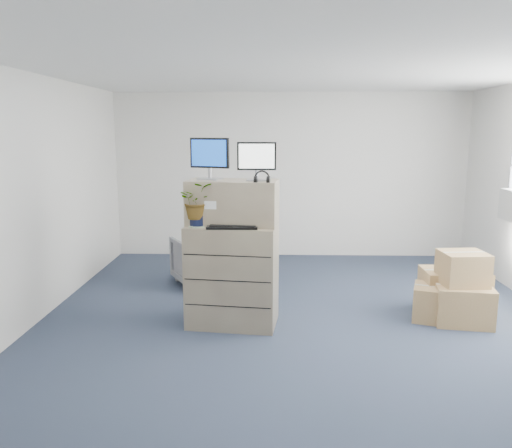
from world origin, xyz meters
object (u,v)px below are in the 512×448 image
(monitor_right, at_px, (257,159))
(keyboard, at_px, (232,227))
(potted_plant, at_px, (197,206))
(office_chair, at_px, (202,258))
(filing_cabinet_lower, at_px, (233,275))
(water_bottle, at_px, (242,212))
(monitor_left, at_px, (209,156))

(monitor_right, relative_size, keyboard, 0.77)
(potted_plant, height_order, office_chair, potted_plant)
(filing_cabinet_lower, distance_m, keyboard, 0.61)
(water_bottle, bearing_deg, keyboard, -113.15)
(monitor_left, xyz_separation_m, potted_plant, (-0.12, -0.22, -0.52))
(filing_cabinet_lower, relative_size, office_chair, 1.53)
(monitor_left, distance_m, office_chair, 2.07)
(monitor_right, height_order, water_bottle, monitor_right)
(filing_cabinet_lower, relative_size, monitor_left, 2.50)
(keyboard, bearing_deg, water_bottle, 66.89)
(monitor_right, xyz_separation_m, office_chair, (-0.82, 1.50, -1.49))
(filing_cabinet_lower, distance_m, potted_plant, 0.88)
(monitor_left, xyz_separation_m, keyboard, (0.27, -0.29, -0.73))
(filing_cabinet_lower, bearing_deg, keyboard, -77.76)
(monitor_right, xyz_separation_m, water_bottle, (-0.16, 0.05, -0.59))
(monitor_left, relative_size, keyboard, 0.84)
(filing_cabinet_lower, height_order, potted_plant, potted_plant)
(monitor_left, height_order, potted_plant, monitor_left)
(water_bottle, height_order, office_chair, water_bottle)
(water_bottle, relative_size, potted_plant, 0.57)
(monitor_left, height_order, office_chair, monitor_left)
(filing_cabinet_lower, xyz_separation_m, water_bottle, (0.11, 0.04, 0.70))
(potted_plant, bearing_deg, monitor_left, 62.65)
(filing_cabinet_lower, height_order, monitor_right, monitor_right)
(potted_plant, relative_size, office_chair, 0.63)
(office_chair, bearing_deg, monitor_right, 88.85)
(keyboard, bearing_deg, office_chair, 108.81)
(keyboard, xyz_separation_m, potted_plant, (-0.38, 0.07, 0.21))
(filing_cabinet_lower, xyz_separation_m, office_chair, (-0.55, 1.50, -0.20))
(filing_cabinet_lower, height_order, office_chair, filing_cabinet_lower)
(filing_cabinet_lower, height_order, keyboard, keyboard)
(filing_cabinet_lower, distance_m, office_chair, 1.61)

